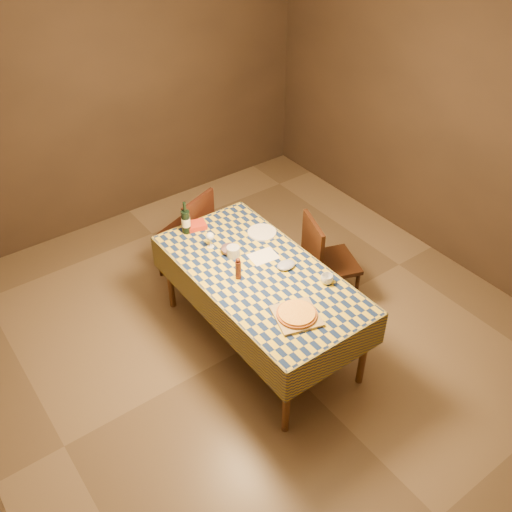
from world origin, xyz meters
The scene contains 16 objects.
room centered at (0.00, 0.00, 1.35)m, with size 5.00×5.10×2.70m.
dining_table centered at (0.00, 0.00, 0.69)m, with size 0.94×1.84×0.77m.
cutting_board centered at (-0.08, -0.55, 0.78)m, with size 0.31×0.31×0.02m, color #A68B4E.
pizza centered at (-0.08, -0.55, 0.80)m, with size 0.38×0.38×0.03m.
pepper_mill centered at (-0.17, 0.04, 0.86)m, with size 0.06×0.06×0.19m.
bowl centered at (-0.04, 0.35, 0.79)m, with size 0.15×0.15×0.05m, color #634B53.
wine_glass centered at (-0.13, 0.51, 0.87)m, with size 0.07×0.07×0.14m.
wine_bottle centered at (-0.18, 0.80, 0.88)m, with size 0.08×0.08×0.30m.
deli_tub centered at (-0.05, 0.29, 0.81)m, with size 0.11×0.11×0.09m, color silver.
takeout_container centered at (-0.09, 0.81, 0.79)m, with size 0.18×0.13×0.05m, color #B42D17.
white_plate centered at (0.33, 0.41, 0.78)m, with size 0.25×0.25×0.01m, color white.
tumbler centered at (0.34, -0.40, 0.81)m, with size 0.10×0.10×0.08m, color silver.
flour_patch centered at (0.14, 0.14, 0.77)m, with size 0.22×0.17×0.00m, color white.
flour_bag centered at (0.21, -0.07, 0.79)m, with size 0.16×0.12×0.05m, color #909AB8.
chair_far centered at (0.01, 1.09, 0.52)m, with size 0.54×0.55×0.93m.
chair_right centered at (0.74, 0.06, 0.52)m, with size 0.54×0.54×0.93m.
Camera 1 is at (-2.05, -2.74, 3.63)m, focal length 40.00 mm.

